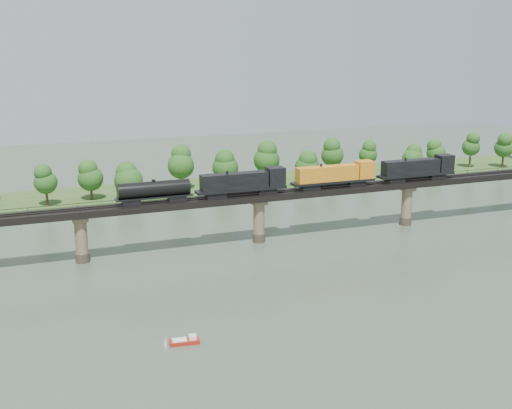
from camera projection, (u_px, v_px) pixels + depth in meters
name	position (u px, v px, depth m)	size (l,w,h in m)	color
ground	(315.00, 286.00, 122.35)	(400.00, 400.00, 0.00)	#374638
far_bank	(196.00, 189.00, 199.16)	(300.00, 24.00, 1.60)	#2E4C1E
bridge	(259.00, 219.00, 148.17)	(236.00, 30.00, 11.50)	#473A2D
bridge_superstructure	(259.00, 192.00, 146.60)	(220.00, 4.90, 0.75)	black
far_treeline	(172.00, 168.00, 190.29)	(289.06, 17.54, 13.60)	#382619
freight_train	(305.00, 178.00, 149.89)	(85.27, 3.32, 5.87)	black
motorboat	(185.00, 341.00, 99.08)	(4.85, 2.28, 1.31)	#A21E12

